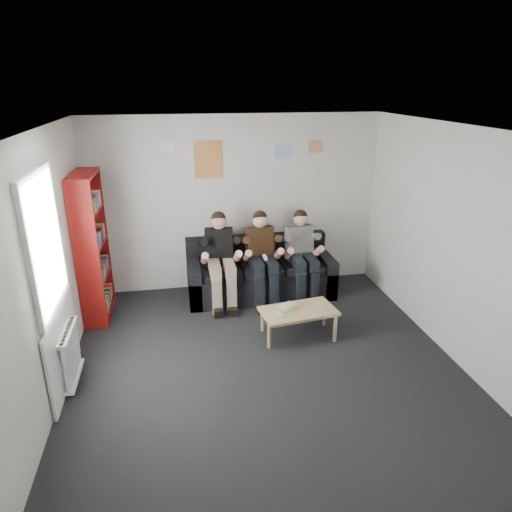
{
  "coord_description": "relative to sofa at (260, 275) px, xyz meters",
  "views": [
    {
      "loc": [
        -0.93,
        -4.35,
        3.14
      ],
      "look_at": [
        0.1,
        1.3,
        0.93
      ],
      "focal_mm": 32.0,
      "sensor_mm": 36.0,
      "label": 1
    }
  ],
  "objects": [
    {
      "name": "room_shell",
      "position": [
        -0.3,
        -2.08,
        1.04
      ],
      "size": [
        5.0,
        5.0,
        5.0
      ],
      "color": "black",
      "rests_on": "ground"
    },
    {
      "name": "coffee_table",
      "position": [
        0.25,
        -1.38,
        0.03
      ],
      "size": [
        0.96,
        0.53,
        0.38
      ],
      "rotation": [
        0.0,
        0.0,
        0.15
      ],
      "color": "tan",
      "rests_on": "ground"
    },
    {
      "name": "poster_large",
      "position": [
        -0.7,
        0.41,
        1.74
      ],
      "size": [
        0.42,
        0.01,
        0.55
      ],
      "primitive_type": "cube",
      "color": "#D6CC4B",
      "rests_on": "room_shell"
    },
    {
      "name": "radiator",
      "position": [
        -2.45,
        -1.88,
        0.04
      ],
      "size": [
        0.1,
        0.64,
        0.6
      ],
      "color": "white",
      "rests_on": "ground"
    },
    {
      "name": "person_right",
      "position": [
        0.62,
        -0.2,
        0.35
      ],
      "size": [
        0.4,
        0.86,
        1.33
      ],
      "rotation": [
        0.0,
        0.0,
        0.07
      ],
      "color": "silver",
      "rests_on": "sofa"
    },
    {
      "name": "poster_blue",
      "position": [
        0.45,
        0.41,
        1.84
      ],
      "size": [
        0.25,
        0.01,
        0.2
      ],
      "primitive_type": "cube",
      "color": "#396AC2",
      "rests_on": "room_shell"
    },
    {
      "name": "person_middle",
      "position": [
        0.0,
        -0.2,
        0.36
      ],
      "size": [
        0.41,
        0.88,
        1.35
      ],
      "rotation": [
        0.0,
        0.0,
        0.07
      ],
      "color": "#482B18",
      "rests_on": "sofa"
    },
    {
      "name": "poster_sign",
      "position": [
        -1.3,
        0.41,
        1.94
      ],
      "size": [
        0.2,
        0.01,
        0.14
      ],
      "primitive_type": "cube",
      "color": "white",
      "rests_on": "room_shell"
    },
    {
      "name": "person_left",
      "position": [
        -0.62,
        -0.2,
        0.37
      ],
      "size": [
        0.42,
        0.9,
        1.36
      ],
      "rotation": [
        0.0,
        0.0,
        -0.11
      ],
      "color": "black",
      "rests_on": "sofa"
    },
    {
      "name": "window",
      "position": [
        -2.53,
        -1.88,
        0.72
      ],
      "size": [
        0.05,
        1.3,
        2.36
      ],
      "color": "white",
      "rests_on": "room_shell"
    },
    {
      "name": "sofa",
      "position": [
        0.0,
        0.0,
        0.0
      ],
      "size": [
        2.23,
        0.91,
        0.86
      ],
      "color": "black",
      "rests_on": "ground"
    },
    {
      "name": "game_cases",
      "position": [
        0.09,
        -1.38,
        0.1
      ],
      "size": [
        0.26,
        0.24,
        0.06
      ],
      "rotation": [
        0.0,
        0.0,
        0.29
      ],
      "color": "silver",
      "rests_on": "coffee_table"
    },
    {
      "name": "poster_pink",
      "position": [
        0.95,
        0.41,
        1.89
      ],
      "size": [
        0.22,
        0.01,
        0.18
      ],
      "primitive_type": "cube",
      "color": "#CB3F83",
      "rests_on": "room_shell"
    },
    {
      "name": "bookshelf",
      "position": [
        -2.37,
        -0.27,
        0.71
      ],
      "size": [
        0.31,
        0.92,
        2.03
      ],
      "rotation": [
        0.0,
        0.0,
        -0.02
      ],
      "color": "maroon",
      "rests_on": "ground"
    }
  ]
}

